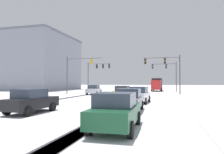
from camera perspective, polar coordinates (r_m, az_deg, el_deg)
wheel_track_left_lane at (r=25.13m, az=-15.66°, el=-6.13°), size 1.03×33.02×0.01m
wheel_track_right_lane at (r=21.98m, az=5.70°, el=-6.85°), size 0.75×33.02×0.01m
wheel_track_center at (r=21.98m, az=5.61°, el=-6.85°), size 0.94×33.02×0.01m
sidewalk_kerb_right at (r=20.52m, az=24.80°, el=-6.95°), size 4.00×33.02×0.12m
traffic_signal_near_left at (r=35.85m, az=-9.74°, el=2.38°), size 6.61×0.41×6.50m
traffic_signal_far_right at (r=46.58m, az=15.10°, el=1.72°), size 5.37×0.62×6.50m
traffic_signal_far_left at (r=45.17m, az=-4.20°, el=1.95°), size 5.17×0.39×6.50m
traffic_signal_near_right at (r=34.69m, az=14.93°, el=2.83°), size 5.86×0.40×6.50m
car_silver_lead at (r=34.71m, az=-5.03°, el=-3.53°), size 2.01×4.19×1.62m
car_yellow_cab_second at (r=26.50m, az=2.95°, el=-4.17°), size 1.89×4.13×1.62m
car_white_third at (r=20.91m, az=7.50°, el=-4.89°), size 2.02×4.19×1.62m
car_grey_fourth at (r=14.75m, az=4.64°, el=-6.33°), size 1.94×4.15×1.62m
car_black_fifth at (r=15.00m, az=-21.50°, el=-6.15°), size 2.01×4.19×1.62m
car_dark_green_sixth at (r=9.12m, az=1.10°, el=-9.35°), size 1.91×4.14×1.62m
box_truck_delivery at (r=49.76m, az=12.32°, el=-1.93°), size 2.42×7.44×3.02m
office_building_far_left_block at (r=61.05m, az=-20.41°, el=3.66°), size 19.00×20.50×14.85m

